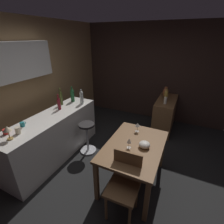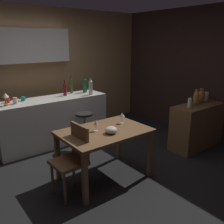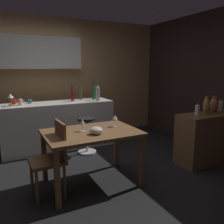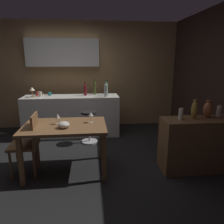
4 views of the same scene
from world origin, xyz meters
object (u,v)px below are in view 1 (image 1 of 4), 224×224
object	(u,v)px
cup_teal	(22,124)
sideboard_cabinet	(165,114)
wine_glass_right	(129,141)
pillar_candle_short	(166,92)
wine_bottle_green	(72,95)
vase_brass	(166,95)
wine_bottle_ruby	(59,103)
dining_table	(134,150)
cup_red	(6,132)
vase_copper	(166,92)
wine_glass_left	(138,125)
counter_lamp	(7,130)
fruit_bowl	(144,145)
cup_cream	(18,130)
pillar_candle_tall	(165,100)
wine_bottle_clear	(82,97)
wine_bottle_olive	(61,97)
chair_near_window	(124,183)

from	to	relation	value
cup_teal	sideboard_cabinet	bearing A→B (deg)	-37.32
wine_glass_right	pillar_candle_short	world-z (taller)	pillar_candle_short
wine_bottle_green	vase_brass	bearing A→B (deg)	-57.69
wine_bottle_ruby	vase_brass	bearing A→B (deg)	-47.85
cup_teal	dining_table	bearing A→B (deg)	-73.53
wine_bottle_ruby	cup_red	world-z (taller)	wine_bottle_ruby
cup_red	vase_copper	distance (m)	3.51
wine_bottle_ruby	wine_glass_left	bearing A→B (deg)	-86.03
wine_bottle_green	vase_copper	size ratio (longest dim) A/B	1.28
dining_table	wine_bottle_ruby	bearing A→B (deg)	80.65
wine_glass_left	counter_lamp	xyz separation A→B (m)	(-1.25, 1.51, 0.19)
dining_table	vase_copper	xyz separation A→B (m)	(2.17, -0.09, 0.30)
fruit_bowl	counter_lamp	size ratio (longest dim) A/B	0.78
cup_cream	wine_glass_left	bearing A→B (deg)	-54.81
pillar_candle_tall	cup_teal	bearing A→B (deg)	139.27
dining_table	wine_bottle_clear	world-z (taller)	wine_bottle_clear
fruit_bowl	wine_bottle_ruby	bearing A→B (deg)	81.50
cup_teal	cup_cream	distance (m)	0.22
vase_brass	pillar_candle_tall	bearing A→B (deg)	-173.22
wine_bottle_green	counter_lamp	distance (m)	1.62
wine_bottle_clear	vase_brass	distance (m)	2.01
wine_glass_right	pillar_candle_short	distance (m)	2.47
vase_brass	wine_bottle_clear	bearing A→B (deg)	127.17
vase_copper	wine_bottle_olive	bearing A→B (deg)	131.29
pillar_candle_short	vase_brass	xyz separation A→B (m)	(-0.43, -0.06, 0.05)
wine_glass_right	wine_bottle_green	size ratio (longest dim) A/B	0.49
chair_near_window	sideboard_cabinet	bearing A→B (deg)	-2.73
wine_bottle_ruby	cup_teal	xyz separation A→B (m)	(-0.80, 0.07, -0.10)
wine_glass_right	cup_red	size ratio (longest dim) A/B	1.45
fruit_bowl	vase_copper	world-z (taller)	vase_copper
cup_teal	pillar_candle_short	bearing A→B (deg)	-32.56
wine_glass_left	vase_copper	distance (m)	1.80
dining_table	wine_glass_left	world-z (taller)	wine_glass_left
chair_near_window	cup_red	distance (m)	1.90
sideboard_cabinet	chair_near_window	world-z (taller)	chair_near_window
wine_bottle_olive	wine_glass_right	bearing A→B (deg)	-108.72
fruit_bowl	vase_copper	size ratio (longest dim) A/B	0.63
cup_teal	cup_cream	size ratio (longest dim) A/B	0.96
wine_bottle_ruby	pillar_candle_short	distance (m)	2.74
vase_copper	cup_cream	bearing A→B (deg)	149.11
fruit_bowl	cup_red	world-z (taller)	cup_red
dining_table	wine_bottle_green	size ratio (longest dim) A/B	3.57
chair_near_window	vase_brass	world-z (taller)	vase_brass
wine_glass_left	wine_bottle_ruby	xyz separation A→B (m)	(-0.11, 1.61, 0.17)
dining_table	vase_copper	bearing A→B (deg)	-2.41
cup_red	vase_copper	xyz separation A→B (m)	(2.96, -1.88, 0.01)
fruit_bowl	vase_brass	world-z (taller)	vase_brass
vase_copper	pillar_candle_short	bearing A→B (deg)	3.09
cup_cream	wine_bottle_clear	bearing A→B (deg)	-6.82
fruit_bowl	wine_bottle_ruby	world-z (taller)	wine_bottle_ruby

